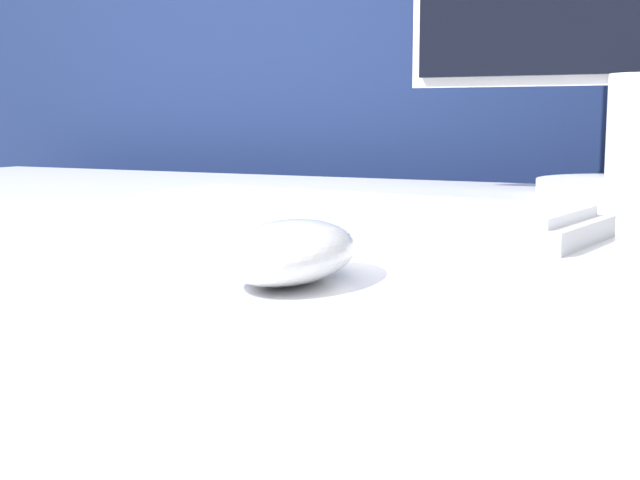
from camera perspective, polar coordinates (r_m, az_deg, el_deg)
The scene contains 3 objects.
partition_panel at distance 1.41m, azimuth 14.59°, elevation -4.20°, with size 5.00×0.03×1.08m.
computer_mouse_near at distance 0.49m, azimuth -1.92°, elevation -0.72°, with size 0.09×0.13×0.03m.
keyboard at distance 0.73m, azimuth 1.90°, elevation 1.70°, with size 0.41×0.17×0.02m.
Camera 1 is at (0.28, -0.66, 0.83)m, focal length 50.00 mm.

